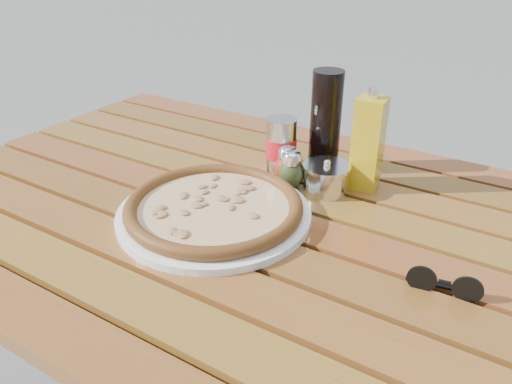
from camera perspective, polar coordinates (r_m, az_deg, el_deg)
The scene contains 10 objects.
table at distance 0.99m, azimuth -0.61°, elevation -5.85°, with size 1.40×0.90×0.75m.
plate at distance 0.93m, azimuth -4.81°, elevation -2.50°, with size 0.36×0.36×0.01m, color white.
pizza at distance 0.92m, azimuth -4.85°, elevation -1.66°, with size 0.33×0.33×0.03m.
pepper_shaker at distance 1.04m, azimuth 3.59°, elevation 3.10°, with size 0.06×0.06×0.08m.
oregano_shaker at distance 1.02m, azimuth 4.09°, elevation 2.55°, with size 0.07×0.07×0.08m.
dark_bottle at distance 1.08m, azimuth 7.95°, elevation 7.95°, with size 0.07×0.07×0.22m, color black.
soda_can at distance 1.08m, azimuth 2.90°, elevation 5.30°, with size 0.08×0.08×0.12m.
olive_oil_cruet at distance 1.02m, azimuth 12.68°, elevation 5.44°, with size 0.06×0.06×0.21m.
parmesan_tin at distance 1.02m, azimuth 8.01°, elevation 1.60°, with size 0.10×0.10×0.07m.
sunglasses at distance 0.79m, azimuth 20.71°, elevation -9.85°, with size 0.11×0.04×0.04m.
Camera 1 is at (0.44, -0.69, 1.23)m, focal length 35.00 mm.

